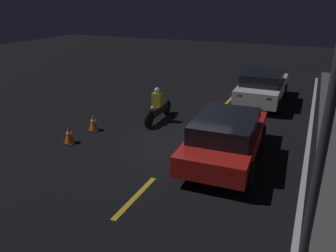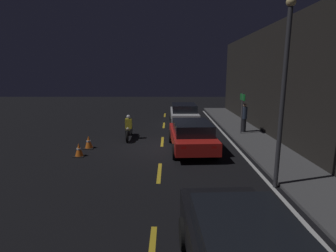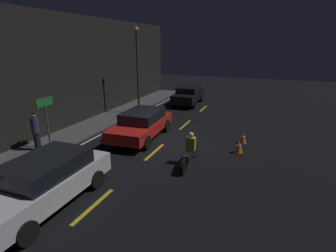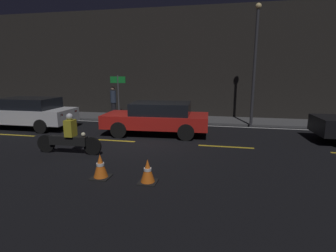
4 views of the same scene
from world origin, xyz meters
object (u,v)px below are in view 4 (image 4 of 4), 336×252
(pedestrian, at_px, (113,101))
(taxi_red, at_px, (157,117))
(sedan_white, at_px, (27,112))
(traffic_cone_mid, at_px, (148,171))
(motorcycle, at_px, (69,138))
(street_lamp, at_px, (255,60))
(traffic_cone_near, at_px, (100,166))
(shop_sign, at_px, (118,88))

(pedestrian, bearing_deg, taxi_red, -44.65)
(sedan_white, bearing_deg, traffic_cone_mid, 145.48)
(motorcycle, bearing_deg, taxi_red, 54.89)
(sedan_white, distance_m, taxi_red, 6.51)
(taxi_red, height_order, pedestrian, pedestrian)
(street_lamp, bearing_deg, motorcycle, -138.34)
(traffic_cone_near, height_order, traffic_cone_mid, traffic_cone_near)
(sedan_white, bearing_deg, street_lamp, -167.96)
(sedan_white, xyz_separation_m, traffic_cone_mid, (7.51, -5.06, -0.49))
(traffic_cone_near, xyz_separation_m, pedestrian, (-3.26, 8.51, 0.69))
(motorcycle, relative_size, street_lamp, 0.40)
(sedan_white, xyz_separation_m, shop_sign, (3.42, 3.22, 1.01))
(sedan_white, xyz_separation_m, pedestrian, (2.97, 3.50, 0.22))
(taxi_red, height_order, traffic_cone_near, taxi_red)
(sedan_white, height_order, shop_sign, shop_sign)
(taxi_red, distance_m, shop_sign, 4.57)
(motorcycle, height_order, shop_sign, shop_sign)
(motorcycle, xyz_separation_m, pedestrian, (-1.31, 6.81, 0.45))
(motorcycle, xyz_separation_m, traffic_cone_mid, (3.23, -1.75, -0.26))
(taxi_red, distance_m, pedestrian, 4.97)
(pedestrian, height_order, shop_sign, shop_sign)
(sedan_white, xyz_separation_m, traffic_cone_near, (6.23, -5.01, -0.47))
(traffic_cone_mid, height_order, pedestrian, pedestrian)
(traffic_cone_mid, height_order, shop_sign, shop_sign)
(sedan_white, height_order, traffic_cone_mid, sedan_white)
(traffic_cone_mid, distance_m, shop_sign, 9.35)
(motorcycle, bearing_deg, street_lamp, 40.37)
(traffic_cone_mid, bearing_deg, street_lamp, 66.88)
(taxi_red, xyz_separation_m, traffic_cone_near, (-0.28, -5.02, -0.45))
(taxi_red, distance_m, motorcycle, 4.01)
(traffic_cone_mid, relative_size, shop_sign, 0.25)
(traffic_cone_near, bearing_deg, traffic_cone_mid, -2.19)
(taxi_red, distance_m, traffic_cone_near, 5.05)
(shop_sign, bearing_deg, traffic_cone_mid, -63.71)
(sedan_white, relative_size, shop_sign, 1.92)
(taxi_red, distance_m, street_lamp, 5.41)
(sedan_white, relative_size, motorcycle, 2.00)
(traffic_cone_near, distance_m, pedestrian, 9.14)
(motorcycle, relative_size, traffic_cone_near, 3.60)
(traffic_cone_near, bearing_deg, shop_sign, 108.87)
(street_lamp, bearing_deg, traffic_cone_mid, -113.12)
(sedan_white, distance_m, traffic_cone_near, 8.01)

